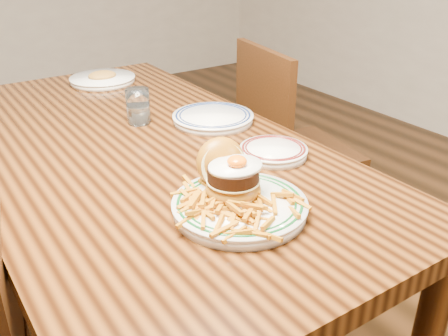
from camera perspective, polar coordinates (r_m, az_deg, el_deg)
table at (r=1.44m, az=-9.86°, el=-0.44°), size 0.85×1.60×0.75m
chair_right at (r=2.08m, az=7.14°, el=2.61°), size 0.47×0.47×0.88m
main_plate at (r=1.05m, az=1.43°, el=-2.98°), size 0.28×0.30×0.14m
side_plate at (r=1.31m, az=5.67°, el=1.97°), size 0.18×0.18×0.03m
rear_plate at (r=1.53m, az=-1.26°, el=5.80°), size 0.25×0.25×0.03m
water_glass at (r=1.54m, az=-9.77°, el=6.75°), size 0.07×0.07×0.11m
far_plate at (r=1.99m, az=-13.71°, el=9.87°), size 0.25×0.25×0.04m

